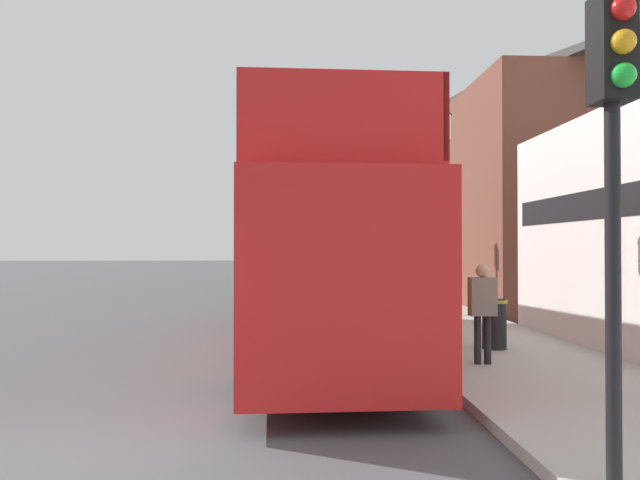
{
  "coord_description": "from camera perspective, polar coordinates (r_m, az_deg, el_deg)",
  "views": [
    {
      "loc": [
        2.36,
        -5.7,
        2.01
      ],
      "look_at": [
        2.98,
        8.22,
        2.18
      ],
      "focal_mm": 35.0,
      "sensor_mm": 36.0,
      "label": 1
    }
  ],
  "objects": [
    {
      "name": "pedestrian_second",
      "position": [
        10.39,
        14.63,
        -5.66
      ],
      "size": [
        0.42,
        0.23,
        1.6
      ],
      "color": "#232328",
      "rests_on": "sidewalk"
    },
    {
      "name": "lamp_post_nearest",
      "position": [
        11.44,
        11.12,
        5.48
      ],
      "size": [
        0.35,
        0.35,
        4.47
      ],
      "color": "black",
      "rests_on": "sidewalk"
    },
    {
      "name": "ground_plane",
      "position": [
        26.87,
        -7.61,
        -4.99
      ],
      "size": [
        144.0,
        144.0,
        0.0
      ],
      "primitive_type": "plane",
      "color": "#4C4C4F"
    },
    {
      "name": "tour_bus",
      "position": [
        12.2,
        -0.64,
        -1.41
      ],
      "size": [
        2.79,
        11.2,
        4.02
      ],
      "rotation": [
        0.0,
        0.0,
        0.03
      ],
      "color": "red",
      "rests_on": "ground_plane"
    },
    {
      "name": "litter_bin",
      "position": [
        12.05,
        15.65,
        -7.26
      ],
      "size": [
        0.48,
        0.48,
        0.91
      ],
      "color": "black",
      "rests_on": "sidewalk"
    },
    {
      "name": "lamp_post_second",
      "position": [
        18.39,
        5.74,
        3.02
      ],
      "size": [
        0.35,
        0.35,
        4.41
      ],
      "color": "black",
      "rests_on": "sidewalk"
    },
    {
      "name": "traffic_signal",
      "position": [
        5.43,
        25.28,
        9.46
      ],
      "size": [
        0.28,
        0.42,
        3.85
      ],
      "color": "black",
      "rests_on": "sidewalk"
    },
    {
      "name": "brick_terrace_rear",
      "position": [
        28.33,
        15.02,
        4.86
      ],
      "size": [
        6.0,
        21.52,
        9.49
      ],
      "color": "brown",
      "rests_on": "ground_plane"
    },
    {
      "name": "sidewalk",
      "position": [
        24.08,
        6.66,
        -5.32
      ],
      "size": [
        3.37,
        108.0,
        0.14
      ],
      "color": "#ADAAA3",
      "rests_on": "ground_plane"
    },
    {
      "name": "parked_car_ahead_of_bus",
      "position": [
        20.81,
        0.32,
        -4.33
      ],
      "size": [
        1.83,
        4.02,
        1.49
      ],
      "rotation": [
        0.0,
        0.0,
        -0.01
      ],
      "color": "black",
      "rests_on": "ground_plane"
    }
  ]
}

